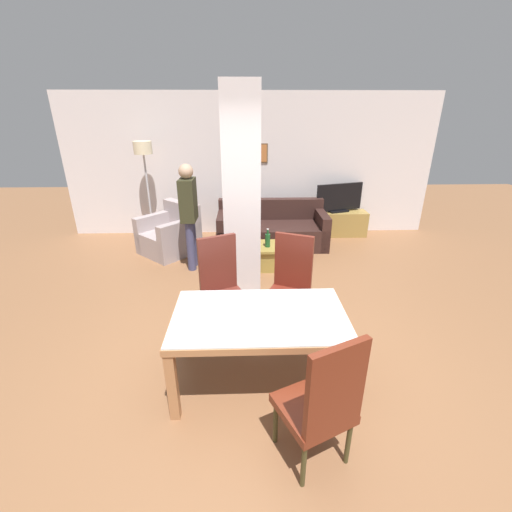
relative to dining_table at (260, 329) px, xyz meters
name	(u,v)px	position (x,y,z in m)	size (l,w,h in m)	color
ground_plane	(259,379)	(0.00, 0.00, -0.58)	(18.00, 18.00, 0.00)	brown
back_wall	(250,166)	(0.00, 4.33, 0.77)	(7.20, 0.09, 2.70)	silver
divider_pillar	(242,198)	(-0.15, 1.72, 0.77)	(0.47, 0.30, 2.70)	silver
dining_table	(260,329)	(0.00, 0.00, 0.00)	(1.54, 0.91, 0.73)	#A56D44
dining_chair_far_left	(222,284)	(-0.38, 0.85, 0.00)	(0.61, 0.61, 1.12)	#5E251D
dining_chair_near_right	(322,402)	(0.38, -0.84, 0.00)	(0.61, 0.61, 1.12)	maroon
dining_chair_far_right	(290,282)	(0.38, 0.88, 0.00)	(0.61, 0.61, 1.12)	maroon
sofa	(272,230)	(0.39, 3.54, -0.30)	(2.00, 0.90, 0.81)	#311D19
armchair	(171,236)	(-1.45, 3.25, -0.28)	(1.19, 1.19, 0.86)	#A59697
coffee_table	(270,256)	(0.29, 2.53, -0.38)	(0.55, 0.55, 0.38)	olive
bottle	(268,240)	(0.23, 2.48, -0.09)	(0.08, 0.08, 0.30)	#194C23
tv_stand	(337,223)	(1.75, 4.05, -0.33)	(1.16, 0.40, 0.49)	olive
tv_screen	(339,198)	(1.75, 4.05, 0.18)	(0.96, 0.34, 0.56)	black
floor_lamp	(144,158)	(-1.92, 3.87, 0.99)	(0.32, 0.32, 1.86)	#B7B7BC
standing_person	(189,211)	(-0.97, 2.57, 0.37)	(0.23, 0.39, 1.66)	#3D3D5F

